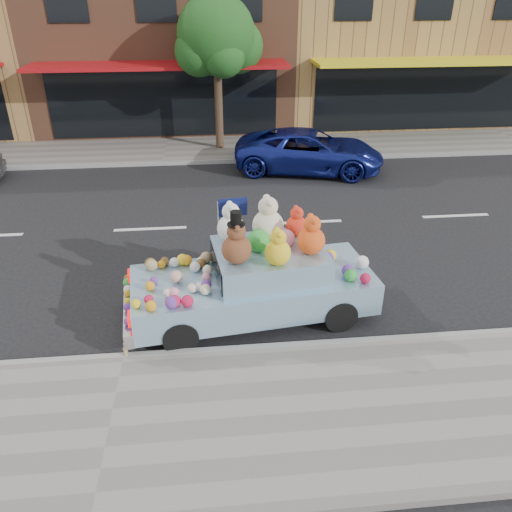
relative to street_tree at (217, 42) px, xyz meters
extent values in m
plane|color=black|center=(-2.03, -6.55, -3.69)|extent=(120.00, 120.00, 0.00)
cube|color=gray|center=(-2.03, -13.05, -3.63)|extent=(60.00, 3.00, 0.12)
cube|color=gray|center=(-2.03, -0.05, -3.63)|extent=(60.00, 3.00, 0.12)
cube|color=gray|center=(-2.03, -11.55, -3.63)|extent=(60.00, 0.12, 0.13)
cube|color=gray|center=(-2.03, -1.55, -3.63)|extent=(60.00, 0.12, 0.13)
cube|color=brown|center=(-2.03, 5.45, -0.19)|extent=(10.00, 8.00, 7.00)
cube|color=black|center=(-2.03, 1.43, -2.29)|extent=(8.50, 0.06, 2.40)
cube|color=#A30F13|center=(-2.03, 0.55, -0.79)|extent=(9.00, 1.80, 0.12)
cube|color=#A37C44|center=(7.97, 5.45, -0.19)|extent=(10.00, 8.00, 7.00)
cube|color=black|center=(7.97, 1.43, -2.29)|extent=(8.50, 0.06, 2.40)
cube|color=yellow|center=(7.97, 0.55, -0.79)|extent=(9.00, 1.80, 0.12)
cylinder|color=#38281C|center=(-0.03, -0.05, -2.09)|extent=(0.28, 0.28, 3.20)
sphere|color=#134517|center=(-0.03, -0.05, 0.23)|extent=(2.60, 2.60, 2.60)
sphere|color=#134517|center=(0.67, 0.25, -0.17)|extent=(1.80, 1.80, 1.80)
sphere|color=#134517|center=(-0.63, -0.25, -0.27)|extent=(1.60, 1.60, 1.60)
sphere|color=#134517|center=(0.17, -0.65, -0.37)|extent=(1.40, 1.40, 1.40)
sphere|color=#134517|center=(-0.33, 0.55, -0.07)|extent=(1.60, 1.60, 1.60)
imported|color=navy|center=(2.78, -2.58, -3.04)|extent=(5.11, 3.23, 1.32)
cylinder|color=black|center=(1.68, -11.06, -3.39)|extent=(0.62, 0.27, 0.60)
cylinder|color=black|center=(1.50, -9.51, -3.39)|extent=(0.62, 0.27, 0.60)
cylinder|color=black|center=(-1.10, -11.40, -3.39)|extent=(0.62, 0.27, 0.60)
cylinder|color=black|center=(-1.28, -9.85, -3.39)|extent=(0.62, 0.27, 0.60)
cube|color=#8BB3D0|center=(0.20, -10.45, -3.14)|extent=(4.47, 2.20, 0.60)
cube|color=#8BB3D0|center=(0.50, -10.42, -2.59)|extent=(2.06, 1.71, 0.50)
cube|color=silver|center=(-2.00, -10.72, -3.29)|extent=(0.37, 1.79, 0.26)
cube|color=red|center=(-1.87, -11.39, -2.97)|extent=(0.09, 0.29, 0.16)
cube|color=red|center=(-2.03, -10.04, -2.97)|extent=(0.09, 0.29, 0.16)
cube|color=black|center=(-0.44, -10.53, -2.59)|extent=(0.19, 1.30, 0.40)
sphere|color=brown|center=(-0.10, -10.84, -2.09)|extent=(0.50, 0.50, 0.50)
sphere|color=brown|center=(-0.10, -10.84, -1.77)|extent=(0.31, 0.31, 0.31)
sphere|color=brown|center=(-0.10, -10.95, -1.67)|extent=(0.12, 0.12, 0.12)
sphere|color=brown|center=(-0.10, -10.74, -1.67)|extent=(0.12, 0.12, 0.12)
cylinder|color=black|center=(-0.10, -10.84, -1.64)|extent=(0.29, 0.29, 0.02)
cylinder|color=black|center=(-0.10, -10.84, -1.53)|extent=(0.19, 0.19, 0.22)
sphere|color=beige|center=(0.51, -10.07, -2.06)|extent=(0.57, 0.57, 0.57)
sphere|color=beige|center=(0.51, -10.07, -1.69)|extent=(0.35, 0.35, 0.35)
sphere|color=beige|center=(0.51, -10.19, -1.58)|extent=(0.13, 0.13, 0.13)
sphere|color=beige|center=(0.51, -9.94, -1.58)|extent=(0.13, 0.13, 0.13)
sphere|color=#E44615|center=(1.18, -10.64, -2.10)|extent=(0.48, 0.48, 0.48)
sphere|color=#E44615|center=(1.18, -10.64, -1.79)|extent=(0.30, 0.30, 0.30)
sphere|color=#E44615|center=(1.18, -10.74, -1.70)|extent=(0.11, 0.11, 0.11)
sphere|color=#E44615|center=(1.18, -10.54, -1.70)|extent=(0.11, 0.11, 0.11)
sphere|color=red|center=(1.05, -9.95, -2.15)|extent=(0.39, 0.39, 0.39)
sphere|color=red|center=(1.05, -9.95, -1.90)|extent=(0.24, 0.24, 0.24)
sphere|color=red|center=(1.05, -10.04, -1.82)|extent=(0.09, 0.09, 0.09)
sphere|color=red|center=(1.05, -9.87, -1.82)|extent=(0.09, 0.09, 0.09)
sphere|color=white|center=(-0.15, -10.04, -2.09)|extent=(0.50, 0.50, 0.50)
sphere|color=white|center=(-0.15, -10.04, -1.77)|extent=(0.31, 0.31, 0.31)
sphere|color=white|center=(-0.15, -10.15, -1.67)|extent=(0.12, 0.12, 0.12)
sphere|color=white|center=(-0.15, -9.93, -1.67)|extent=(0.12, 0.12, 0.12)
sphere|color=gold|center=(0.56, -10.97, -2.13)|extent=(0.43, 0.43, 0.43)
sphere|color=gold|center=(0.56, -10.97, -1.85)|extent=(0.27, 0.27, 0.27)
sphere|color=gold|center=(0.56, -11.06, -1.76)|extent=(0.10, 0.10, 0.10)
sphere|color=gold|center=(0.56, -10.87, -1.76)|extent=(0.10, 0.10, 0.10)
sphere|color=green|center=(0.30, -10.44, -2.16)|extent=(0.40, 0.40, 0.40)
sphere|color=pink|center=(0.79, -10.33, -2.19)|extent=(0.32, 0.32, 0.32)
sphere|color=brown|center=(-1.39, -9.93, -2.76)|extent=(0.17, 0.17, 0.17)
sphere|color=orange|center=(-0.98, -9.96, -2.75)|extent=(0.20, 0.20, 0.20)
sphere|color=#5D2C88|center=(-1.54, -10.58, -2.77)|extent=(0.14, 0.14, 0.14)
sphere|color=pink|center=(-1.17, -11.02, -2.76)|extent=(0.17, 0.17, 0.17)
sphere|color=silver|center=(-0.83, -10.22, -2.75)|extent=(0.19, 0.19, 0.19)
sphere|color=pink|center=(-0.63, -10.57, -2.76)|extent=(0.16, 0.16, 0.16)
sphere|color=yellow|center=(-1.76, -11.28, -2.76)|extent=(0.16, 0.16, 0.16)
sphere|color=orange|center=(-1.51, -11.39, -2.75)|extent=(0.18, 0.18, 0.18)
sphere|color=orange|center=(-1.44, -10.03, -2.77)|extent=(0.15, 0.15, 0.15)
sphere|color=#5D2C88|center=(-0.64, -10.88, -2.75)|extent=(0.19, 0.19, 0.19)
sphere|color=beige|center=(-0.72, -9.94, -2.77)|extent=(0.14, 0.14, 0.14)
sphere|color=beige|center=(-0.87, -10.90, -2.76)|extent=(0.17, 0.17, 0.17)
sphere|color=#AD1237|center=(-1.57, -11.17, -2.77)|extent=(0.16, 0.16, 0.16)
sphere|color=#AD1237|center=(-1.15, -11.31, -2.74)|extent=(0.21, 0.21, 0.21)
sphere|color=#AD1237|center=(-0.94, -11.32, -2.74)|extent=(0.20, 0.20, 0.20)
sphere|color=beige|center=(-0.65, -10.99, -2.75)|extent=(0.19, 0.19, 0.19)
sphere|color=brown|center=(-1.63, -10.03, -2.74)|extent=(0.21, 0.21, 0.21)
sphere|color=orange|center=(-1.58, -10.77, -2.76)|extent=(0.16, 0.16, 0.16)
sphere|color=beige|center=(-1.28, -11.00, -2.77)|extent=(0.15, 0.15, 0.15)
sphere|color=silver|center=(-0.74, -10.86, -2.76)|extent=(0.16, 0.16, 0.16)
sphere|color=#987E53|center=(-1.61, -10.10, -2.74)|extent=(0.22, 0.22, 0.22)
sphere|color=#987E53|center=(-0.62, -9.91, -2.73)|extent=(0.22, 0.22, 0.22)
sphere|color=yellow|center=(-1.06, -9.94, -2.74)|extent=(0.21, 0.21, 0.21)
sphere|color=#5D2C88|center=(-1.19, -11.34, -2.74)|extent=(0.22, 0.22, 0.22)
sphere|color=silver|center=(-1.21, -10.00, -2.76)|extent=(0.18, 0.18, 0.18)
sphere|color=beige|center=(-0.60, -10.34, -2.75)|extent=(0.18, 0.18, 0.18)
sphere|color=brown|center=(-0.72, -10.09, -2.75)|extent=(0.18, 0.18, 0.18)
sphere|color=#D8A88C|center=(-1.14, -10.57, -2.72)|extent=(0.22, 0.22, 0.22)
sphere|color=yellow|center=(-2.01, -10.69, -3.10)|extent=(0.12, 0.12, 0.12)
sphere|color=silver|center=(-2.05, -10.32, -3.09)|extent=(0.15, 0.15, 0.15)
sphere|color=green|center=(-2.08, -10.09, -3.08)|extent=(0.17, 0.17, 0.17)
sphere|color=#5D2C88|center=(-1.94, -11.29, -3.10)|extent=(0.13, 0.13, 0.13)
sphere|color=brown|center=(-2.10, -9.94, -3.09)|extent=(0.16, 0.16, 0.16)
sphere|color=#5D2C88|center=(-1.98, -10.88, -3.09)|extent=(0.14, 0.14, 0.14)
sphere|color=orange|center=(-2.04, -10.43, -3.10)|extent=(0.13, 0.13, 0.13)
sphere|color=silver|center=(2.20, -10.40, -2.72)|extent=(0.25, 0.25, 0.25)
sphere|color=yellow|center=(1.69, -10.08, -2.73)|extent=(0.23, 0.23, 0.23)
sphere|color=#5D2C88|center=(1.61, -10.20, -2.72)|extent=(0.25, 0.25, 0.25)
sphere|color=#5D2C88|center=(1.88, -10.64, -2.73)|extent=(0.22, 0.22, 0.22)
sphere|color=#AD1237|center=(2.12, -10.91, -2.75)|extent=(0.19, 0.19, 0.19)
sphere|color=green|center=(1.88, -10.81, -2.73)|extent=(0.23, 0.23, 0.23)
cylinder|color=#997A54|center=(-1.98, -11.57, -3.53)|extent=(0.06, 0.06, 0.17)
sphere|color=#997A54|center=(-1.98, -11.57, -3.43)|extent=(0.07, 0.07, 0.07)
cylinder|color=#997A54|center=(-2.00, -11.44, -3.53)|extent=(0.06, 0.06, 0.17)
sphere|color=#997A54|center=(-2.00, -11.44, -3.43)|extent=(0.07, 0.07, 0.07)
cylinder|color=#997A54|center=(-2.01, -11.31, -3.53)|extent=(0.06, 0.06, 0.17)
sphere|color=#997A54|center=(-2.01, -11.31, -3.43)|extent=(0.07, 0.07, 0.07)
cylinder|color=#997A54|center=(-2.03, -11.18, -3.53)|extent=(0.06, 0.06, 0.17)
sphere|color=#997A54|center=(-2.03, -11.18, -3.43)|extent=(0.07, 0.07, 0.07)
cylinder|color=#997A54|center=(-2.04, -11.05, -3.53)|extent=(0.06, 0.06, 0.17)
sphere|color=#997A54|center=(-2.04, -11.05, -3.43)|extent=(0.07, 0.07, 0.07)
cylinder|color=#997A54|center=(-2.06, -10.92, -3.53)|extent=(0.06, 0.06, 0.17)
sphere|color=#997A54|center=(-2.06, -10.92, -3.43)|extent=(0.07, 0.07, 0.07)
cylinder|color=#997A54|center=(-2.07, -10.79, -3.53)|extent=(0.06, 0.06, 0.17)
sphere|color=#997A54|center=(-2.07, -10.79, -3.43)|extent=(0.07, 0.07, 0.07)
cylinder|color=#997A54|center=(-2.09, -10.66, -3.53)|extent=(0.06, 0.06, 0.17)
sphere|color=#997A54|center=(-2.09, -10.66, -3.43)|extent=(0.07, 0.07, 0.07)
cylinder|color=#997A54|center=(-2.11, -10.53, -3.53)|extent=(0.06, 0.06, 0.17)
sphere|color=#997A54|center=(-2.11, -10.53, -3.43)|extent=(0.07, 0.07, 0.07)
cylinder|color=#997A54|center=(-2.12, -10.40, -3.53)|extent=(0.06, 0.06, 0.17)
sphere|color=#997A54|center=(-2.12, -10.40, -3.43)|extent=(0.07, 0.07, 0.07)
cylinder|color=#997A54|center=(-2.14, -10.27, -3.53)|extent=(0.06, 0.06, 0.17)
sphere|color=#997A54|center=(-2.14, -10.27, -3.43)|extent=(0.07, 0.07, 0.07)
cylinder|color=#997A54|center=(-2.15, -10.14, -3.53)|extent=(0.06, 0.06, 0.17)
sphere|color=#997A54|center=(-2.15, -10.14, -3.43)|extent=(0.07, 0.07, 0.07)
cylinder|color=#997A54|center=(-2.17, -10.01, -3.53)|extent=(0.06, 0.06, 0.17)
sphere|color=#997A54|center=(-2.17, -10.01, -3.43)|extent=(0.07, 0.07, 0.07)
cylinder|color=#997A54|center=(-2.18, -9.88, -3.53)|extent=(0.06, 0.06, 0.17)
sphere|color=#997A54|center=(-2.18, -9.88, -3.43)|extent=(0.07, 0.07, 0.07)
cylinder|color=silver|center=(-0.37, -9.87, -1.99)|extent=(0.02, 0.02, 0.70)
cube|color=#0C1447|center=(-0.10, -9.82, -1.78)|extent=(0.52, 0.08, 0.34)
camera|label=1|loc=(-0.51, -18.06, 1.76)|focal=35.00mm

